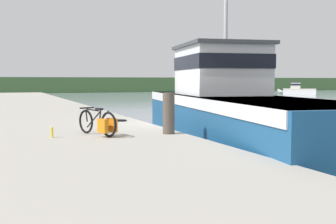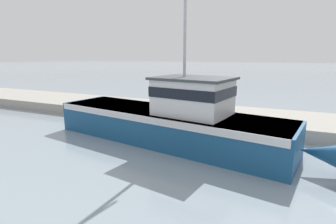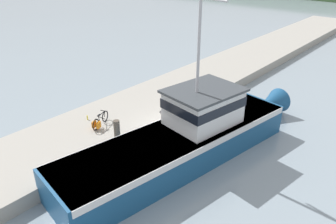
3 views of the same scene
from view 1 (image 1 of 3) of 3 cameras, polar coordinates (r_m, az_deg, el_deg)
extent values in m
plane|color=#84939E|center=(14.47, 1.52, -4.28)|extent=(320.00, 320.00, 0.00)
cube|color=#A39E93|center=(13.42, -12.91, -3.49)|extent=(5.18, 80.00, 0.73)
cube|color=#426638|center=(85.56, 2.92, 3.75)|extent=(180.00, 5.00, 2.75)
cube|color=navy|center=(13.82, 9.29, -1.30)|extent=(5.20, 13.16, 1.64)
cone|color=navy|center=(21.00, 1.59, 0.65)|extent=(1.91, 2.53, 1.56)
cube|color=silver|center=(13.77, 9.32, 1.42)|extent=(5.22, 12.92, 0.33)
cube|color=silver|center=(15.26, 7.12, 5.51)|extent=(3.06, 3.68, 1.69)
cube|color=black|center=(15.27, 7.13, 6.62)|extent=(3.12, 3.75, 0.47)
cube|color=#3D4247|center=(15.30, 7.15, 8.90)|extent=(3.30, 3.98, 0.12)
cube|color=silver|center=(69.96, 17.39, 2.68)|extent=(4.85, 4.50, 0.87)
cone|color=silver|center=(70.10, 15.00, 2.73)|extent=(1.22, 1.21, 0.83)
cube|color=beige|center=(69.95, 17.40, 2.97)|extent=(4.80, 4.46, 0.17)
cube|color=beige|center=(69.96, 16.90, 3.43)|extent=(2.00, 1.99, 0.94)
cube|color=black|center=(69.96, 16.90, 3.57)|extent=(2.04, 2.03, 0.26)
cube|color=#3D4247|center=(69.96, 16.91, 3.87)|extent=(2.16, 2.15, 0.12)
torus|color=black|center=(10.70, -8.05, -1.67)|extent=(0.29, 0.62, 0.64)
torus|color=black|center=(11.56, -11.05, -1.27)|extent=(0.29, 0.62, 0.64)
cylinder|color=black|center=(10.85, -8.57, -1.98)|extent=(0.16, 0.34, 0.18)
cylinder|color=black|center=(11.01, -9.24, -1.02)|extent=(0.09, 0.14, 0.49)
cylinder|color=black|center=(10.87, -8.74, -0.70)|extent=(0.21, 0.44, 0.37)
cylinder|color=black|center=(11.23, -10.01, -0.96)|extent=(0.28, 0.62, 0.50)
cylinder|color=black|center=(11.26, -10.17, 0.28)|extent=(0.23, 0.51, 0.05)
cylinder|color=black|center=(11.52, -10.98, -0.49)|extent=(0.07, 0.10, 0.33)
cylinder|color=black|center=(11.48, -10.91, 0.55)|extent=(0.42, 0.20, 0.04)
cube|color=black|center=(11.01, -9.32, 0.40)|extent=(0.18, 0.26, 0.05)
cube|color=orange|center=(10.67, -8.82, -1.88)|extent=(0.23, 0.34, 0.35)
cube|color=orange|center=(10.83, -7.60, -1.77)|extent=(0.23, 0.34, 0.35)
cylinder|color=#51473D|center=(11.25, 0.09, -0.17)|extent=(0.32, 0.32, 1.10)
torus|color=black|center=(14.91, -6.54, -1.14)|extent=(0.49, 0.49, 0.04)
cylinder|color=yellow|center=(10.91, -15.44, -2.69)|extent=(0.06, 0.06, 0.26)
camera|label=2|loc=(26.00, 26.27, 8.96)|focal=28.00mm
camera|label=3|loc=(17.22, 65.98, 27.00)|focal=35.00mm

